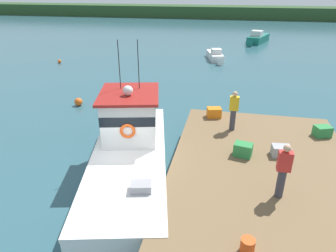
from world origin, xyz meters
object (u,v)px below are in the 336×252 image
object	(u,v)px
crate_single_far	(243,150)
moored_boat_off_the_point	(215,56)
moored_boat_outer_mooring	(257,39)
crate_stack_mid_dock	(214,113)
mooring_buoy_inshore	(78,102)
crate_stack_near_edge	(322,131)
main_fishing_boat	(130,149)
crate_single_by_cleat	(281,151)
mooring_buoy_spare_mooring	(59,61)
deckhand_further_back	(234,110)
bait_bucket	(248,246)
deckhand_by_the_boat	(283,170)

from	to	relation	value
crate_single_far	moored_boat_off_the_point	distance (m)	20.03
moored_boat_off_the_point	moored_boat_outer_mooring	size ratio (longest dim) A/B	0.74
crate_stack_mid_dock	mooring_buoy_inshore	world-z (taller)	crate_stack_mid_dock
crate_stack_near_edge	moored_boat_off_the_point	xyz separation A→B (m)	(-5.15, 17.76, -1.03)
main_fishing_boat	crate_single_far	bearing A→B (deg)	0.69
crate_single_far	crate_stack_near_edge	xyz separation A→B (m)	(3.04, 2.13, -0.02)
crate_single_by_cleat	mooring_buoy_spare_mooring	world-z (taller)	crate_single_by_cleat
main_fishing_boat	crate_single_by_cleat	world-z (taller)	main_fishing_boat
main_fishing_boat	moored_boat_outer_mooring	distance (m)	31.13
deckhand_further_back	bait_bucket	bearing A→B (deg)	-86.15
mooring_buoy_spare_mooring	mooring_buoy_inshore	xyz separation A→B (m)	(6.77, -9.64, 0.07)
bait_bucket	moored_boat_off_the_point	xyz separation A→B (m)	(-2.13, 24.11, -0.99)
crate_stack_near_edge	crate_stack_mid_dock	world-z (taller)	crate_stack_mid_dock
moored_boat_outer_mooring	mooring_buoy_spare_mooring	bearing A→B (deg)	-141.48
moored_boat_off_the_point	mooring_buoy_spare_mooring	bearing A→B (deg)	-163.33
crate_stack_near_edge	crate_single_by_cleat	world-z (taller)	crate_stack_near_edge
crate_stack_mid_dock	deckhand_by_the_boat	xyz separation A→B (m)	(2.14, -5.23, 0.64)
crate_stack_mid_dock	deckhand_by_the_boat	world-z (taller)	deckhand_by_the_boat
crate_single_far	crate_stack_mid_dock	size ratio (longest dim) A/B	1.00
crate_stack_mid_dock	mooring_buoy_spare_mooring	distance (m)	19.52
main_fishing_boat	mooring_buoy_spare_mooring	bearing A→B (deg)	127.43
crate_single_by_cleat	mooring_buoy_spare_mooring	size ratio (longest dim) A/B	1.86
crate_stack_near_edge	mooring_buoy_spare_mooring	bearing A→B (deg)	144.67
crate_stack_near_edge	mooring_buoy_inshore	size ratio (longest dim) A/B	1.27
crate_single_far	moored_boat_outer_mooring	bearing A→B (deg)	85.54
deckhand_by_the_boat	moored_boat_outer_mooring	bearing A→B (deg)	87.48
crate_single_far	bait_bucket	distance (m)	4.22
crate_single_far	crate_stack_near_edge	size ratio (longest dim) A/B	1.00
crate_stack_mid_dock	mooring_buoy_spare_mooring	world-z (taller)	crate_stack_mid_dock
crate_stack_near_edge	moored_boat_outer_mooring	world-z (taller)	crate_stack_near_edge
moored_boat_outer_mooring	mooring_buoy_spare_mooring	world-z (taller)	moored_boat_outer_mooring
deckhand_by_the_boat	mooring_buoy_inshore	xyz separation A→B (m)	(-10.27, 8.13, -1.82)
crate_single_by_cleat	moored_boat_off_the_point	distance (m)	19.95
mooring_buoy_spare_mooring	mooring_buoy_inshore	world-z (taller)	mooring_buoy_inshore
moored_boat_outer_mooring	mooring_buoy_inshore	bearing A→B (deg)	-115.67
crate_stack_near_edge	crate_single_far	bearing A→B (deg)	-145.02
moored_boat_outer_mooring	mooring_buoy_inshore	world-z (taller)	moored_boat_outer_mooring
crate_stack_mid_dock	bait_bucket	world-z (taller)	crate_stack_mid_dock
crate_stack_near_edge	mooring_buoy_spare_mooring	world-z (taller)	crate_stack_near_edge
bait_bucket	crate_stack_mid_dock	bearing A→B (deg)	99.38
crate_single_by_cleat	deckhand_further_back	distance (m)	2.51
deckhand_by_the_boat	mooring_buoy_inshore	size ratio (longest dim) A/B	3.46
crate_single_by_cleat	moored_boat_outer_mooring	size ratio (longest dim) A/B	0.10
crate_stack_near_edge	crate_stack_mid_dock	size ratio (longest dim) A/B	1.00
mooring_buoy_inshore	crate_single_by_cleat	bearing A→B (deg)	-28.71
crate_single_far	mooring_buoy_inshore	distance (m)	11.19
mooring_buoy_spare_mooring	crate_stack_near_edge	bearing A→B (deg)	-35.33
crate_single_by_cleat	moored_boat_outer_mooring	distance (m)	30.19
crate_single_by_cleat	mooring_buoy_spare_mooring	bearing A→B (deg)	138.37
main_fishing_boat	mooring_buoy_spare_mooring	distance (m)	19.85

